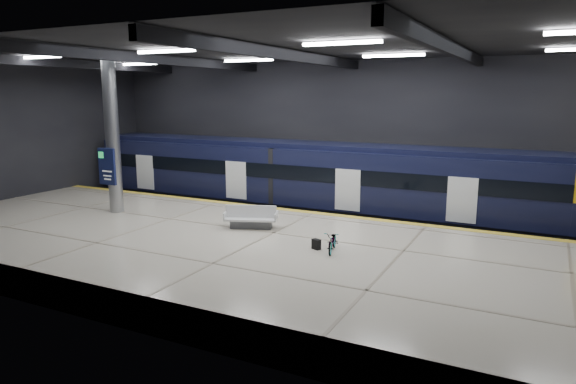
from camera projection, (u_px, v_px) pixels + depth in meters
The scene contains 10 objects.
ground at pixel (285, 253), 20.65m from camera, with size 30.00×30.00×0.00m, color black.
room_shell at pixel (285, 110), 19.57m from camera, with size 30.10×16.10×8.05m.
platform at pixel (254, 258), 18.35m from camera, with size 30.00×11.00×1.10m, color beige.
safety_strip at pixel (313, 213), 22.85m from camera, with size 30.00×0.40×0.01m, color gold.
rails at pixel (336, 221), 25.46m from camera, with size 30.00×1.52×0.16m.
train at pixel (334, 182), 25.12m from camera, with size 29.40×2.84×3.79m.
bench at pixel (251, 220), 20.21m from camera, with size 2.24×1.54×0.92m.
bicycle at pixel (333, 241), 17.16m from camera, with size 0.48×1.38×0.73m, color #99999E.
pannier_bag at pixel (316, 244), 17.46m from camera, with size 0.30×0.18×0.35m, color black.
info_column at pixel (112, 137), 22.43m from camera, with size 0.90×0.78×6.90m.
Camera 1 is at (8.99, -17.65, 6.32)m, focal length 32.00 mm.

